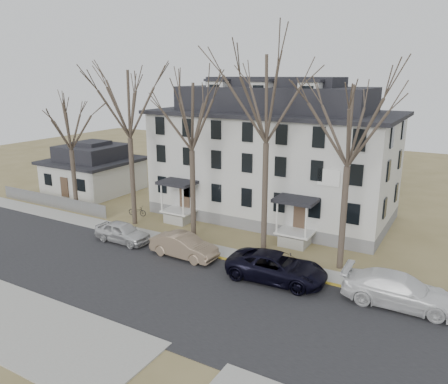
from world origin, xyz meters
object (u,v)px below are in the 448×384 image
Objects in this scene: boarding_house at (273,156)px; tree_center at (267,93)px; car_silver at (123,233)px; car_white at (399,291)px; tree_mid_right at (351,120)px; bicycle_left at (137,211)px; tree_far_left at (128,99)px; tree_bungalow at (69,123)px; car_navy at (277,268)px; tree_mid_left at (191,112)px; car_tan at (184,246)px; small_house at (94,170)px.

tree_center is (3.00, -8.15, 5.71)m from boarding_house.
car_silver is 0.74× the size of car_white.
bicycle_left is at bearing 174.93° from tree_mid_right.
tree_far_left reaches higher than tree_bungalow.
tree_far_left reaches higher than car_navy.
tree_center is 5.70m from tree_mid_right.
tree_mid_left is at bearing 76.20° from car_white.
boarding_house is 12.79m from car_tan.
car_white is 23.28m from bicycle_left.
tree_mid_left is 2.61× the size of car_tan.
bicycle_left is (-10.15, -6.50, -4.93)m from boarding_house.
tree_mid_right is 2.82× the size of car_silver.
tree_mid_left reaches higher than small_house.
small_house is 0.63× the size of tree_far_left.
tree_center is (6.00, 0.00, 1.48)m from tree_mid_left.
tree_mid_right is (5.50, 0.00, -1.48)m from tree_center.
small_house reaches higher than car_white.
tree_far_left reaches higher than tree_mid_left.
tree_center is 1.36× the size of tree_bungalow.
car_white is (9.61, -3.21, -10.20)m from tree_center.
bicycle_left is (-13.15, 1.65, -10.63)m from tree_center.
tree_center is at bearing 0.00° from tree_mid_left.
tree_center is (23.00, -6.20, 8.84)m from small_house.
tree_center reaches higher than car_white.
car_navy is at bearing -89.85° from car_silver.
tree_mid_left is at bearing -110.20° from boarding_house.
tree_bungalow is 12.25m from car_silver.
car_navy is at bearing -23.64° from tree_mid_left.
boarding_house reaches higher than tree_bungalow.
car_silver is at bearing -120.29° from boarding_house.
car_navy is at bearing -119.62° from bicycle_left.
tree_bungalow reaches higher than bicycle_left.
tree_far_left is (11.00, -6.20, 8.09)m from small_house.
boarding_house is at bearing 69.80° from tree_mid_left.
small_house is at bearing -174.41° from boarding_house.
car_silver is (-15.43, -3.71, -8.83)m from tree_mid_right.
tree_bungalow is (-19.00, 0.00, -2.97)m from tree_center.
small_house is at bearing 122.84° from tree_bungalow.
tree_far_left reaches higher than tree_mid_right.
tree_far_left reaches higher than bicycle_left.
car_white is (6.97, 0.57, 0.03)m from car_navy.
car_tan is (14.70, -3.72, -7.31)m from tree_bungalow.
tree_bungalow reaches higher than small_house.
tree_far_left is at bearing 180.00° from tree_mid_left.
tree_mid_right reaches higher than car_navy.
car_tan is 0.81× the size of car_white.
tree_center is at bearing -69.04° from car_silver.
tree_far_left is 1.08× the size of tree_mid_left.
car_navy is at bearing -64.72° from boarding_house.
boarding_house is 2.39× the size of small_house.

